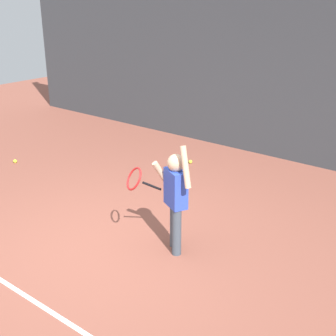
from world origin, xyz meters
name	(u,v)px	position (x,y,z in m)	size (l,w,h in m)	color
ground_plane	(99,247)	(0.00, 0.00, 0.00)	(20.00, 20.00, 0.00)	brown
court_line_baseline	(19,292)	(0.00, -1.13, 0.00)	(9.00, 0.05, 0.00)	white
back_fence_windscreen	(272,54)	(0.00, 4.28, 1.85)	(12.64, 0.08, 3.69)	#383D42
fence_post_0	(50,31)	(-6.17, 4.34, 1.92)	(0.09, 0.09, 3.84)	slate
fence_post_1	(141,39)	(-3.09, 4.34, 1.92)	(0.09, 0.09, 3.84)	slate
fence_post_2	(274,50)	(0.00, 4.34, 1.92)	(0.09, 0.09, 3.84)	slate
tennis_player	(174,194)	(0.74, 0.51, 0.73)	(0.87, 0.55, 1.35)	#3F4C59
tennis_ball_3	(190,162)	(-0.80, 3.01, 0.03)	(0.07, 0.07, 0.07)	#CCE033
tennis_ball_5	(15,161)	(-3.29, 1.08, 0.03)	(0.07, 0.07, 0.07)	#CCE033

